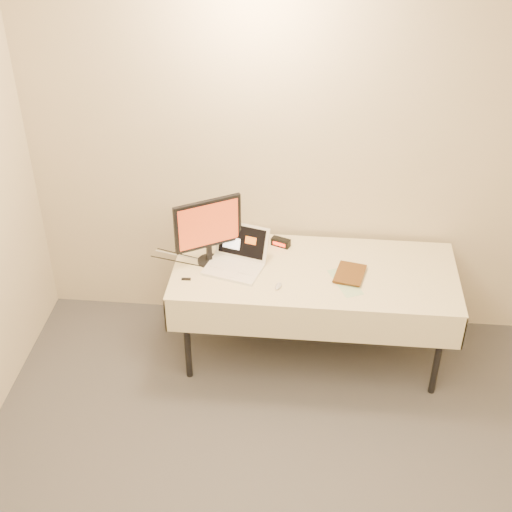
# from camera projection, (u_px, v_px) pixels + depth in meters

# --- Properties ---
(back_wall) EXTENTS (4.00, 0.10, 2.70)m
(back_wall) POSITION_uv_depth(u_px,v_px,m) (321.00, 155.00, 4.69)
(back_wall) COLOR beige
(back_wall) RESTS_ON ground
(table) EXTENTS (1.86, 0.81, 0.74)m
(table) POSITION_uv_depth(u_px,v_px,m) (315.00, 278.00, 4.70)
(table) COLOR black
(table) RESTS_ON ground
(laptop) EXTENTS (0.44, 0.43, 0.24)m
(laptop) POSITION_uv_depth(u_px,v_px,m) (237.00, 257.00, 4.68)
(laptop) COLOR white
(laptop) RESTS_ON table
(monitor) EXTENTS (0.41, 0.25, 0.47)m
(monitor) POSITION_uv_depth(u_px,v_px,m) (208.00, 227.00, 4.59)
(monitor) COLOR black
(monitor) RESTS_ON table
(book) EXTENTS (0.18, 0.06, 0.24)m
(book) POSITION_uv_depth(u_px,v_px,m) (337.00, 258.00, 4.57)
(book) COLOR brown
(book) RESTS_ON table
(alarm_clock) EXTENTS (0.14, 0.10, 0.05)m
(alarm_clock) POSITION_uv_depth(u_px,v_px,m) (281.00, 242.00, 4.89)
(alarm_clock) COLOR black
(alarm_clock) RESTS_ON table
(clicker) EXTENTS (0.06, 0.09, 0.02)m
(clicker) POSITION_uv_depth(u_px,v_px,m) (278.00, 286.00, 4.51)
(clicker) COLOR silver
(clicker) RESTS_ON table
(paper_form) EXTENTS (0.24, 0.33, 0.00)m
(paper_form) POSITION_uv_depth(u_px,v_px,m) (345.00, 282.00, 4.56)
(paper_form) COLOR #AED6AA
(paper_form) RESTS_ON table
(usb_dongle) EXTENTS (0.06, 0.02, 0.01)m
(usb_dongle) POSITION_uv_depth(u_px,v_px,m) (186.00, 279.00, 4.58)
(usb_dongle) COLOR black
(usb_dongle) RESTS_ON table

